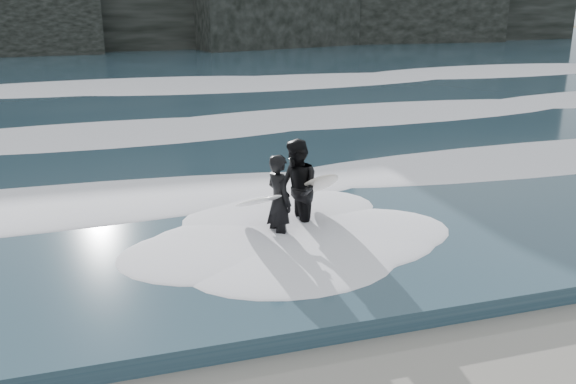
% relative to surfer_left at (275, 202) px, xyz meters
% --- Properties ---
extents(sea, '(90.00, 52.00, 0.30)m').
position_rel_surfer_left_xyz_m(sea, '(1.23, 22.49, -0.74)').
color(sea, '#253E4D').
rests_on(sea, ground).
extents(foam_near, '(60.00, 3.20, 0.20)m').
position_rel_surfer_left_xyz_m(foam_near, '(1.23, 2.49, -0.49)').
color(foam_near, white).
rests_on(foam_near, sea).
extents(foam_mid, '(60.00, 4.00, 0.24)m').
position_rel_surfer_left_xyz_m(foam_mid, '(1.23, 9.49, -0.47)').
color(foam_mid, white).
rests_on(foam_mid, sea).
extents(foam_far, '(60.00, 4.80, 0.30)m').
position_rel_surfer_left_xyz_m(foam_far, '(1.23, 18.49, -0.44)').
color(foam_far, white).
rests_on(foam_far, sea).
extents(surfer_left, '(1.08, 1.89, 1.77)m').
position_rel_surfer_left_xyz_m(surfer_left, '(0.00, 0.00, 0.00)').
color(surfer_left, black).
rests_on(surfer_left, ground).
extents(surfer_right, '(1.22, 2.13, 1.92)m').
position_rel_surfer_left_xyz_m(surfer_right, '(0.56, 0.33, 0.08)').
color(surfer_right, black).
rests_on(surfer_right, ground).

